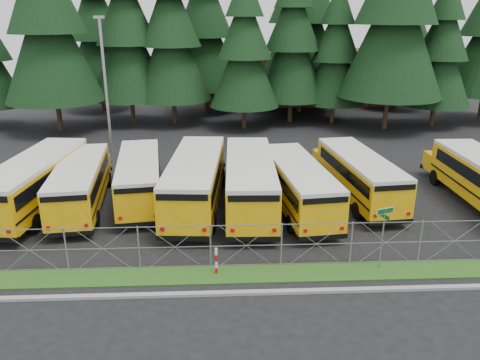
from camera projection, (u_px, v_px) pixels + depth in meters
name	position (u px, v px, depth m)	size (l,w,h in m)	color
ground	(300.00, 254.00, 21.13)	(120.00, 120.00, 0.00)	black
curb	(313.00, 291.00, 18.19)	(50.00, 0.25, 0.12)	gray
grass_verge	(307.00, 273.00, 19.52)	(50.00, 1.40, 0.06)	#1A4D16
chainlink_fence	(305.00, 244.00, 19.85)	(44.00, 0.10, 2.00)	#999BA1
brick_building	(295.00, 76.00, 58.03)	(22.00, 10.00, 6.00)	brown
bus_0	(39.00, 183.00, 25.74)	(2.61, 11.07, 2.90)	orange
bus_1	(82.00, 185.00, 25.90)	(2.35, 9.96, 2.61)	orange
bus_2	(140.00, 179.00, 26.90)	(2.34, 9.91, 2.60)	orange
bus_3	(196.00, 182.00, 25.91)	(2.64, 11.20, 2.94)	orange
bus_4	(250.00, 183.00, 25.80)	(2.62, 11.09, 2.91)	orange
bus_5	(297.00, 186.00, 25.65)	(2.41, 10.22, 2.68)	orange
bus_6	(357.00, 176.00, 27.21)	(2.39, 10.11, 2.65)	orange
street_sign	(384.00, 226.00, 19.19)	(0.79, 0.52, 2.81)	#999BA1
striped_bollard	(216.00, 261.00, 19.29)	(0.11, 0.11, 1.20)	#B20C0C
light_standard	(106.00, 87.00, 32.32)	(0.70, 0.35, 10.14)	#999BA1
conifer_1	(47.00, 22.00, 40.23)	(8.65, 8.65, 19.14)	black
conifer_2	(127.00, 36.00, 43.85)	(7.48, 7.48, 16.54)	black
conifer_3	(171.00, 38.00, 43.65)	(7.37, 7.37, 16.29)	black
conifer_4	(245.00, 51.00, 42.20)	(6.43, 6.43, 14.23)	black
conifer_5	(292.00, 43.00, 44.68)	(6.93, 6.93, 15.33)	black
conifer_6	(336.00, 54.00, 44.51)	(6.00, 6.00, 13.26)	black
conifer_7	(396.00, 12.00, 40.80)	(9.38, 9.38, 20.75)	black
conifer_8	(441.00, 52.00, 43.10)	(6.25, 6.25, 13.83)	black
conifer_10	(96.00, 33.00, 50.23)	(7.56, 7.56, 16.72)	black
conifer_11	(204.00, 29.00, 49.11)	(7.93, 7.93, 17.55)	black
conifer_12	(303.00, 13.00, 48.60)	(9.35, 9.35, 20.67)	black
conifer_13	(403.00, 33.00, 51.41)	(7.47, 7.47, 16.51)	black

